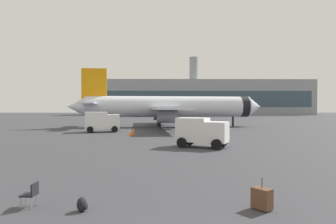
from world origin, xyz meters
The scene contains 9 objects.
airplane_at_gate centered at (0.64, 46.99, 3.66)m, with size 35.77×32.31×10.50m.
service_truck centered at (-9.11, 36.02, 1.61)m, with size 5.18×3.43×2.90m.
cargo_van centered at (3.21, 19.98, 1.45)m, with size 4.83×3.77×2.60m.
safety_cone_near centered at (-4.35, 30.61, 0.41)m, with size 0.44×0.44×0.83m.
safety_cone_mid centered at (-4.20, 32.38, 0.41)m, with size 0.44×0.44×0.83m.
rolling_suitcase centered at (3.27, 4.54, 0.39)m, with size 0.71×0.75×1.10m.
traveller_backpack centered at (-2.86, 4.46, 0.23)m, with size 0.36×0.40×0.48m.
gate_chair centered at (-4.76, 4.88, 0.50)m, with size 0.51×0.51×0.86m.
terminal_building centered at (18.48, 139.71, 8.69)m, with size 109.34×19.04×29.19m.
Camera 1 is at (-0.08, -5.13, 3.50)m, focal length 30.47 mm.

